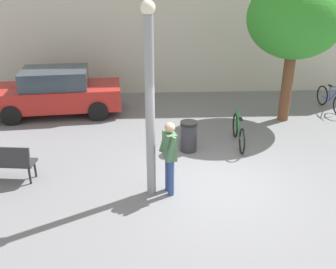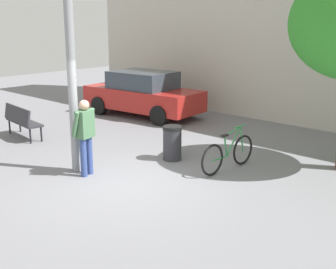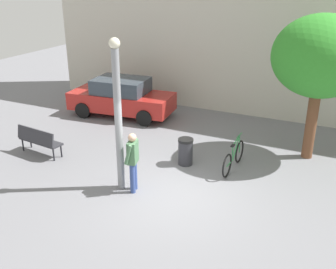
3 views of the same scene
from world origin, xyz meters
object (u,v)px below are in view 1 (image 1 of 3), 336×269
(plaza_tree, at_px, (296,18))
(parked_car_red, at_px, (57,92))
(person_by_lamppost, at_px, (169,153))
(bicycle_blue, at_px, (331,99))
(lamppost, at_px, (150,100))
(trash_bin, at_px, (189,136))
(bicycle_green, at_px, (239,132))

(plaza_tree, distance_m, parked_car_red, 7.89)
(person_by_lamppost, distance_m, parked_car_red, 6.20)
(bicycle_blue, bearing_deg, plaza_tree, -157.00)
(bicycle_blue, distance_m, parked_car_red, 9.38)
(lamppost, xyz_separation_m, plaza_tree, (4.34, 4.22, 1.04))
(trash_bin, bearing_deg, plaza_tree, 32.89)
(person_by_lamppost, xyz_separation_m, bicycle_blue, (5.86, 5.04, -0.58))
(plaza_tree, distance_m, trash_bin, 4.83)
(person_by_lamppost, xyz_separation_m, plaza_tree, (3.94, 4.23, 2.24))
(bicycle_green, xyz_separation_m, trash_bin, (-1.43, -0.31, 0.04))
(person_by_lamppost, distance_m, bicycle_blue, 7.76)
(lamppost, height_order, plaza_tree, plaza_tree)
(bicycle_blue, distance_m, bicycle_green, 4.64)
(bicycle_blue, relative_size, trash_bin, 2.16)
(bicycle_green, height_order, parked_car_red, parked_car_red)
(lamppost, xyz_separation_m, parked_car_red, (-3.11, 5.10, -1.39))
(lamppost, bearing_deg, plaza_tree, 44.18)
(bicycle_green, bearing_deg, bicycle_blue, 34.80)
(bicycle_blue, xyz_separation_m, bicycle_green, (-3.81, -2.65, 0.00))
(lamppost, bearing_deg, trash_bin, 63.74)
(parked_car_red, bearing_deg, lamppost, -58.59)
(trash_bin, bearing_deg, bicycle_blue, 29.47)
(person_by_lamppost, height_order, bicycle_green, person_by_lamppost)
(plaza_tree, bearing_deg, parked_car_red, 173.24)
(lamppost, relative_size, parked_car_red, 0.94)
(plaza_tree, height_order, trash_bin, plaza_tree)
(lamppost, bearing_deg, person_by_lamppost, -1.69)
(parked_car_red, distance_m, trash_bin, 5.14)
(parked_car_red, bearing_deg, bicycle_green, -26.01)
(bicycle_blue, relative_size, bicycle_green, 1.00)
(lamppost, height_order, person_by_lamppost, lamppost)
(bicycle_green, bearing_deg, person_by_lamppost, -130.61)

